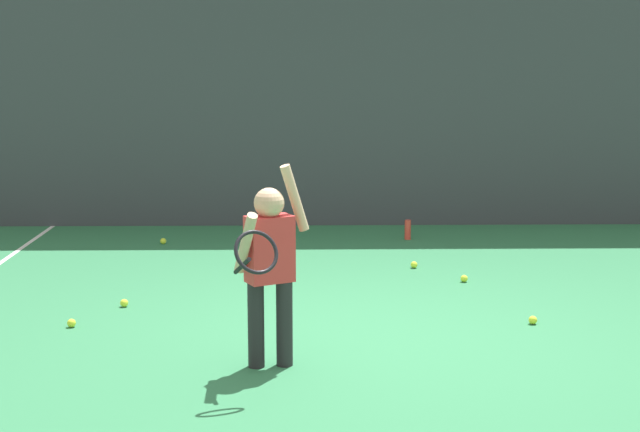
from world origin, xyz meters
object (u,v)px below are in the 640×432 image
object	(u,v)px
tennis_ball_2	(71,323)
tennis_ball_5	(163,241)
tennis_ball_0	(464,279)
tennis_player	(269,261)
tennis_ball_3	(414,265)
tennis_ball_1	(533,320)
tennis_ball_4	(124,303)
water_bottle	(408,230)

from	to	relation	value
tennis_ball_2	tennis_ball_5	distance (m)	3.13
tennis_ball_0	tennis_ball_5	distance (m)	3.48
tennis_player	tennis_ball_3	distance (m)	3.22
tennis_ball_3	tennis_ball_0	bearing A→B (deg)	-55.35
tennis_ball_2	tennis_ball_5	bearing A→B (deg)	85.62
tennis_ball_1	tennis_ball_2	distance (m)	3.54
tennis_ball_0	tennis_ball_2	world-z (taller)	same
tennis_ball_0	tennis_ball_3	distance (m)	0.69
tennis_player	tennis_ball_4	bearing A→B (deg)	103.19
water_bottle	tennis_ball_4	distance (m)	3.83
tennis_ball_5	tennis_ball_1	bearing A→B (deg)	-43.22
tennis_player	water_bottle	size ratio (longest dim) A/B	6.14
tennis_ball_3	tennis_ball_4	size ratio (longest dim) A/B	1.00
tennis_ball_3	tennis_ball_5	distance (m)	2.87
tennis_ball_1	tennis_ball_5	xyz separation A→B (m)	(-3.30, 3.10, 0.00)
water_bottle	tennis_ball_4	world-z (taller)	water_bottle
tennis_ball_1	tennis_ball_4	distance (m)	3.30
tennis_player	tennis_ball_4	xyz separation A→B (m)	(-1.25, 1.51, -0.69)
water_bottle	tennis_ball_0	size ratio (longest dim) A/B	3.33
tennis_player	tennis_ball_4	distance (m)	2.08
tennis_ball_1	tennis_ball_3	bearing A→B (deg)	109.98
tennis_ball_4	tennis_ball_2	bearing A→B (deg)	-117.19
water_bottle	tennis_ball_3	xyz separation A→B (m)	(-0.09, -1.41, -0.08)
tennis_ball_0	tennis_player	bearing A→B (deg)	-126.42
tennis_ball_3	tennis_ball_1	bearing A→B (deg)	-70.02
tennis_ball_5	tennis_ball_0	bearing A→B (deg)	-30.42
tennis_ball_5	tennis_ball_4	bearing A→B (deg)	-88.78
tennis_ball_0	tennis_ball_1	size ratio (longest dim) A/B	1.00
water_bottle	tennis_ball_2	size ratio (longest dim) A/B	3.33
tennis_ball_4	tennis_ball_5	distance (m)	2.55
tennis_player	tennis_ball_5	size ratio (longest dim) A/B	20.46
tennis_ball_3	tennis_ball_4	distance (m)	2.89
water_bottle	tennis_ball_2	bearing A→B (deg)	-131.45
water_bottle	tennis_ball_1	bearing A→B (deg)	-79.76
tennis_ball_1	tennis_ball_5	bearing A→B (deg)	136.78
tennis_player	tennis_ball_4	world-z (taller)	tennis_player
tennis_ball_4	tennis_ball_5	bearing A→B (deg)	91.22
tennis_player	tennis_ball_1	xyz separation A→B (m)	(1.99, 0.95, -0.69)
tennis_player	tennis_ball_2	size ratio (longest dim) A/B	20.46
water_bottle	tennis_ball_2	distance (m)	4.45
tennis_player	water_bottle	world-z (taller)	tennis_player
tennis_ball_0	tennis_ball_3	world-z (taller)	same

